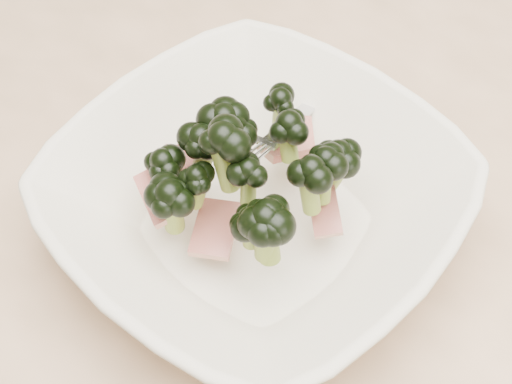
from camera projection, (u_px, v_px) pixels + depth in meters
dining_table at (366, 312)px, 0.67m from camera, size 1.20×0.80×0.75m
broccoli_dish at (255, 197)px, 0.57m from camera, size 0.34×0.34×0.14m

